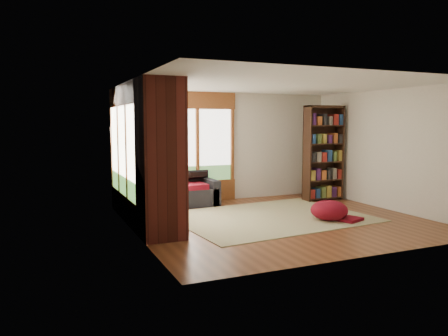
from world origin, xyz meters
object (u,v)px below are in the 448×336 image
object	(u,v)px
sectional_sofa	(157,198)
dog_brindle	(158,179)
brick_chimney	(161,159)
pouf	(329,210)
bookshelf	(323,153)
dog_tan	(161,174)
area_rug	(270,217)

from	to	relation	value
sectional_sofa	dog_brindle	distance (m)	0.70
brick_chimney	pouf	world-z (taller)	brick_chimney
brick_chimney	sectional_sofa	world-z (taller)	brick_chimney
bookshelf	pouf	world-z (taller)	bookshelf
pouf	dog_tan	distance (m)	3.55
pouf	dog_brindle	xyz separation A→B (m)	(-2.96, 1.58, 0.57)
area_rug	bookshelf	distance (m)	2.72
area_rug	dog_brindle	world-z (taller)	dog_brindle
dog_tan	sectional_sofa	bearing A→B (deg)	-163.59
sectional_sofa	pouf	distance (m)	3.55
area_rug	bookshelf	xyz separation A→B (m)	(2.16, 1.21, 1.14)
pouf	dog_brindle	size ratio (longest dim) A/B	0.75
bookshelf	dog_brindle	size ratio (longest dim) A/B	2.40
pouf	dog_tan	world-z (taller)	dog_tan
sectional_sofa	dog_brindle	bearing A→B (deg)	-97.57
area_rug	bookshelf	bearing A→B (deg)	29.34
area_rug	pouf	distance (m)	1.17
brick_chimney	dog_tan	size ratio (longest dim) A/B	2.49
sectional_sofa	dog_tan	size ratio (longest dim) A/B	2.10
brick_chimney	sectional_sofa	distance (m)	2.32
brick_chimney	bookshelf	distance (m)	4.91
brick_chimney	bookshelf	xyz separation A→B (m)	(4.54, 1.86, -0.16)
dog_tan	dog_brindle	world-z (taller)	dog_tan
pouf	dog_brindle	world-z (taller)	dog_brindle
bookshelf	sectional_sofa	bearing A→B (deg)	177.35
pouf	sectional_sofa	bearing A→B (deg)	144.10
area_rug	dog_tan	xyz separation A→B (m)	(-1.81, 1.49, 0.79)
brick_chimney	area_rug	size ratio (longest dim) A/B	0.70
sectional_sofa	area_rug	distance (m)	2.41
area_rug	bookshelf	world-z (taller)	bookshelf
brick_chimney	bookshelf	bearing A→B (deg)	22.26
bookshelf	pouf	distance (m)	2.44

